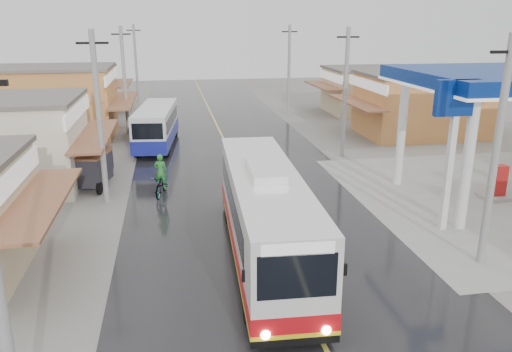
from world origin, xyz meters
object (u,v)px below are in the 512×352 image
at_px(second_bus, 156,125).
at_px(cyclist, 161,182).
at_px(coach_bus, 265,215).
at_px(tricycle_near, 95,161).
at_px(tricycle_far, 92,168).

bearing_deg(second_bus, cyclist, -81.62).
xyz_separation_m(coach_bus, tricycle_near, (-7.36, 11.27, -0.79)).
height_order(second_bus, cyclist, second_bus).
bearing_deg(coach_bus, cyclist, 118.75).
distance_m(second_bus, tricycle_near, 7.50).
distance_m(tricycle_near, tricycle_far, 1.92).
relative_size(coach_bus, tricycle_far, 4.22).
distance_m(second_bus, cyclist, 10.43).
bearing_deg(tricycle_near, cyclist, -28.44).
relative_size(second_bus, tricycle_near, 3.51).
xyz_separation_m(coach_bus, cyclist, (-3.76, 7.62, -1.00)).
relative_size(tricycle_near, tricycle_far, 0.88).
height_order(coach_bus, second_bus, coach_bus).
bearing_deg(coach_bus, second_bus, 105.42).
distance_m(coach_bus, tricycle_far, 11.88).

